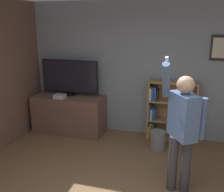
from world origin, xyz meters
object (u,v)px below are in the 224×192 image
(person, at_px, (183,124))
(game_console, at_px, (60,96))
(television, at_px, (70,77))
(bookshelf, at_px, (167,111))
(waste_bin, at_px, (158,140))

(person, bearing_deg, game_console, -151.36)
(television, bearing_deg, game_console, -109.89)
(game_console, distance_m, bookshelf, 2.19)
(game_console, bearing_deg, bookshelf, 10.10)
(game_console, height_order, bookshelf, bookshelf)
(television, relative_size, game_console, 5.39)
(bookshelf, xyz_separation_m, waste_bin, (-0.11, -0.50, -0.41))
(bookshelf, xyz_separation_m, person, (0.30, -1.66, 0.42))
(person, bearing_deg, bookshelf, 156.58)
(television, bearing_deg, person, -33.84)
(bookshelf, distance_m, waste_bin, 0.66)
(bookshelf, bearing_deg, person, -79.63)
(bookshelf, bearing_deg, television, -177.47)
(television, height_order, bookshelf, television)
(bookshelf, relative_size, waste_bin, 3.40)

